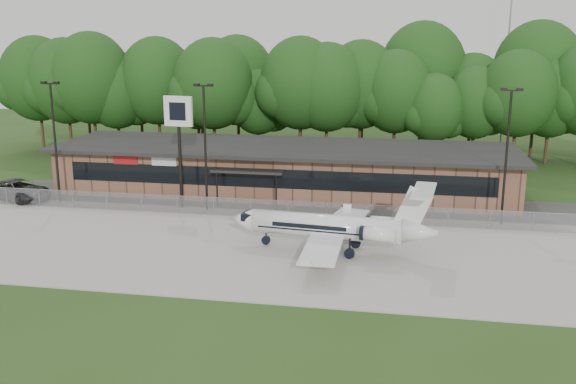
% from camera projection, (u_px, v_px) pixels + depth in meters
% --- Properties ---
extents(ground, '(160.00, 160.00, 0.00)m').
position_uv_depth(ground, '(204.00, 292.00, 35.62)').
color(ground, '#234117').
rests_on(ground, ground).
extents(apron, '(64.00, 18.00, 0.08)m').
position_uv_depth(apron, '(241.00, 246.00, 43.25)').
color(apron, '#9E9B93').
rests_on(apron, ground).
extents(parking_lot, '(50.00, 9.00, 0.06)m').
position_uv_depth(parking_lot, '(275.00, 203.00, 54.24)').
color(parking_lot, '#383835').
rests_on(parking_lot, ground).
extents(terminal, '(41.00, 11.65, 4.30)m').
position_uv_depth(terminal, '(284.00, 168.00, 57.96)').
color(terminal, brown).
rests_on(terminal, ground).
extents(fence, '(46.00, 0.04, 1.52)m').
position_uv_depth(fence, '(263.00, 209.00, 49.76)').
color(fence, gray).
rests_on(fence, ground).
extents(treeline, '(72.00, 12.00, 15.00)m').
position_uv_depth(treeline, '(313.00, 92.00, 73.94)').
color(treeline, '#123711').
rests_on(treeline, ground).
extents(radio_mast, '(0.20, 0.20, 25.00)m').
position_uv_depth(radio_mast, '(508.00, 47.00, 74.62)').
color(radio_mast, gray).
rests_on(radio_mast, ground).
extents(light_pole_left, '(1.55, 0.30, 10.23)m').
position_uv_depth(light_pole_left, '(54.00, 133.00, 53.10)').
color(light_pole_left, black).
rests_on(light_pole_left, ground).
extents(light_pole_mid, '(1.55, 0.30, 10.23)m').
position_uv_depth(light_pole_mid, '(205.00, 138.00, 50.82)').
color(light_pole_mid, black).
rests_on(light_pole_mid, ground).
extents(light_pole_right, '(1.55, 0.30, 10.23)m').
position_uv_depth(light_pole_right, '(507.00, 147.00, 46.80)').
color(light_pole_right, black).
rests_on(light_pole_right, ground).
extents(business_jet, '(14.13, 12.62, 4.75)m').
position_uv_depth(business_jet, '(334.00, 228.00, 41.71)').
color(business_jet, white).
rests_on(business_jet, ground).
extents(suv, '(6.88, 4.92, 1.74)m').
position_uv_depth(suv, '(19.00, 190.00, 55.33)').
color(suv, '#2F2F31').
rests_on(suv, ground).
extents(pole_sign, '(2.42, 0.58, 9.20)m').
position_uv_depth(pole_sign, '(179.00, 123.00, 51.25)').
color(pole_sign, black).
rests_on(pole_sign, ground).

